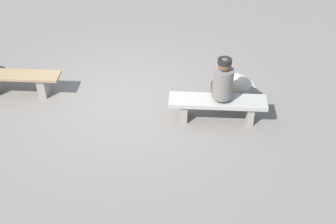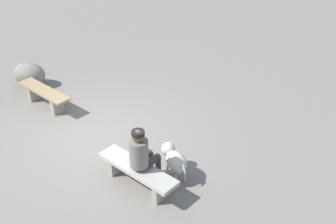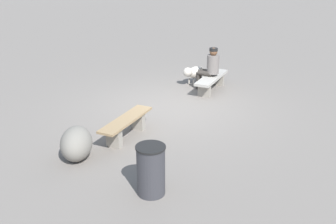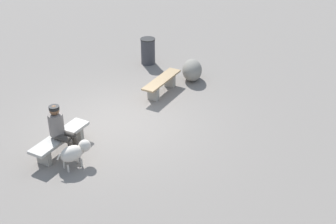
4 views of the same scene
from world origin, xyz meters
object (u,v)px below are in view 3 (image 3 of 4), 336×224
Objects in this scene: bench_left at (126,125)px; seated_person at (210,65)px; trash_bin at (151,170)px; bench_right at (212,80)px; dog at (194,72)px; boulder at (76,143)px.

seated_person is at bearing -7.45° from bench_left.
trash_bin is at bearing -172.35° from seated_person.
bench_right is 0.76m from dog.
dog is at bearing 3.83° from boulder.
bench_right is at bearing -129.12° from seated_person.
trash_bin is (-5.65, -2.28, 0.06)m from dog.
seated_person is 1.53× the size of dog.
dog is at bearing 1.44° from bench_left.
trash_bin is (-5.47, -1.64, -0.29)m from seated_person.
bench_left is at bearing 170.24° from seated_person.
trash_bin is (-1.52, -1.69, 0.14)m from bench_left.
trash_bin is 1.94m from boulder.
bench_right is at bearing 16.02° from trash_bin.
boulder reaches higher than bench_right.
bench_right is 2.14× the size of dog.
bench_right is at bearing -8.71° from bench_left.
seated_person reaches higher than dog.
seated_person reaches higher than bench_right.
boulder is (0.23, 1.92, -0.11)m from trash_bin.
bench_left is at bearing 171.29° from bench_right.
bench_right is 2.01× the size of trash_bin.
bench_left is 1.95× the size of trash_bin.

